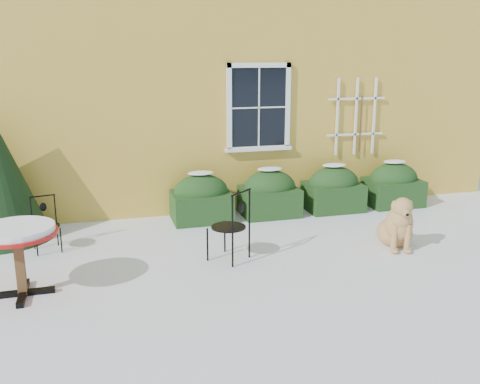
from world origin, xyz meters
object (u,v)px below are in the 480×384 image
object	(u,v)px
patio_chair_near	(231,225)
patio_chair_far	(46,224)
bistro_table	(17,238)
dog	(398,226)

from	to	relation	value
patio_chair_near	patio_chair_far	distance (m)	2.88
bistro_table	dog	xyz separation A→B (m)	(5.45, 0.28, -0.41)
patio_chair_far	dog	xyz separation A→B (m)	(5.26, -1.34, -0.07)
patio_chair_near	bistro_table	bearing A→B (deg)	-31.99
patio_chair_near	dog	distance (m)	2.64
patio_chair_far	bistro_table	bearing A→B (deg)	-108.18
bistro_table	dog	size ratio (longest dim) A/B	1.05
patio_chair_near	patio_chair_far	world-z (taller)	patio_chair_near
bistro_table	patio_chair_far	xyz separation A→B (m)	(0.19, 1.62, -0.34)
dog	patio_chair_near	bearing A→B (deg)	-168.71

